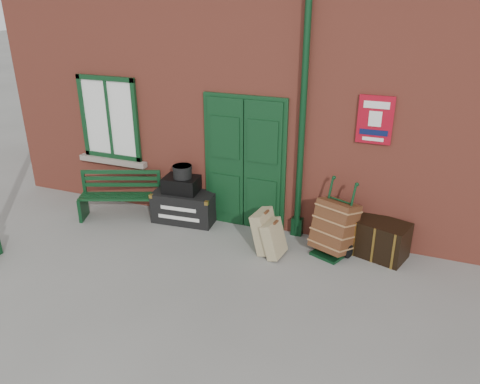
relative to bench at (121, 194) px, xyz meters
The scene contains 10 objects.
ground 2.67m from the bench, 21.28° to the right, with size 80.00×80.00×0.00m, color gray.
station_building 3.93m from the bench, 45.96° to the left, with size 10.30×4.30×4.36m.
bench is the anchor object (origin of this frame).
houdini_trunk 1.17m from the bench, 14.65° to the left, with size 1.07×0.59×0.54m, color black.
strongbox 1.14m from the bench, 15.30° to the left, with size 0.59×0.43×0.27m, color black.
hatbox 1.24m from the bench, 14.91° to the left, with size 0.32×0.32×0.21m, color black.
suitcase_back 2.78m from the bench, ahead, with size 0.18×0.46×0.65m, color tan.
suitcase_front 2.97m from the bench, ahead, with size 0.17×0.42×0.55m, color tan.
porter_trolley 3.78m from the bench, ahead, with size 0.74×0.76×1.15m.
dark_trunk 4.46m from the bench, ahead, with size 0.79×0.51×0.57m, color black.
Camera 1 is at (2.31, -5.33, 3.74)m, focal length 35.00 mm.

